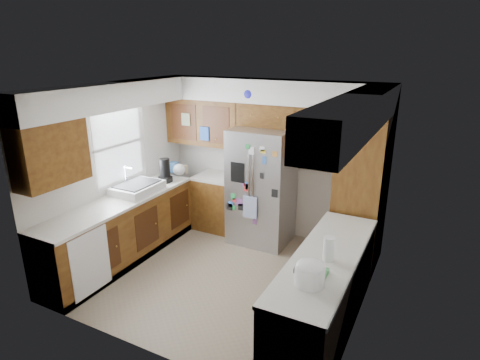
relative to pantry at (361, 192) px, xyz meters
name	(u,v)px	position (x,y,z in m)	size (l,w,h in m)	color
floor	(224,275)	(-1.50, -1.15, -1.07)	(3.60, 3.60, 0.00)	gray
room_shell	(229,138)	(-1.61, -0.79, 0.75)	(3.64, 3.24, 2.52)	silver
left_counter_run	(144,226)	(-2.86, -1.12, -0.65)	(1.36, 3.20, 0.92)	#48240D
right_counter_run	(324,297)	(0.00, -1.62, -0.65)	(0.63, 2.25, 0.92)	#48240D
pantry	(361,192)	(0.00, 0.00, 0.00)	(0.60, 0.90, 2.15)	#48240D
fridge	(262,187)	(-1.50, 0.05, -0.17)	(0.90, 0.79, 1.80)	#A4A3A8
bridge_cabinet	(269,115)	(-1.50, 0.28, 0.90)	(0.96, 0.34, 0.35)	#48240D
fridge_top_items	(263,95)	(-1.59, 0.25, 1.20)	(0.62, 0.39, 0.27)	#201FB8
sink_assembly	(137,188)	(-3.00, -1.05, -0.09)	(0.52, 0.70, 0.37)	white
left_counter_clutter	(171,171)	(-2.95, -0.30, -0.02)	(0.35, 0.83, 0.38)	black
rice_cooker	(310,272)	(0.00, -2.22, -0.03)	(0.28, 0.27, 0.24)	white
paper_towel	(329,249)	(0.03, -1.73, -0.03)	(0.11, 0.11, 0.25)	white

